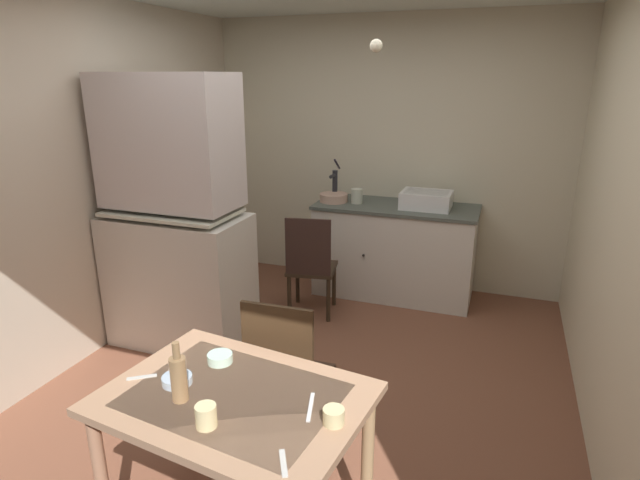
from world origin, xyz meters
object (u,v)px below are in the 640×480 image
hand_pump (335,182)px  mixing_bowl_counter (334,198)px  hutch_cabinet (176,225)px  dining_table (235,417)px  mug_dark (334,416)px  chair_far_side (286,375)px  serving_bowl_wide (177,380)px  glass_bottle (179,377)px  chair_by_counter (311,265)px  sink_basin (426,200)px

hand_pump → mixing_bowl_counter: hand_pump is taller
hutch_cabinet → dining_table: (1.32, -1.51, -0.30)m
dining_table → mug_dark: 0.46m
hand_pump → chair_far_side: (0.53, -2.42, -0.55)m
hutch_cabinet → dining_table: 2.02m
serving_bowl_wide → glass_bottle: 0.15m
chair_by_counter → glass_bottle: (0.34, -2.36, 0.40)m
dining_table → glass_bottle: size_ratio=4.44×
sink_basin → chair_far_side: size_ratio=0.47×
mug_dark → mixing_bowl_counter: bearing=108.5°
hutch_cabinet → mixing_bowl_counter: size_ratio=7.71×
hand_pump → glass_bottle: (0.38, -3.12, -0.17)m
chair_far_side → chair_by_counter: size_ratio=1.04×
serving_bowl_wide → mug_dark: size_ratio=1.54×
mixing_bowl_counter → chair_by_counter: bearing=-88.5°
chair_far_side → sink_basin: bearing=81.6°
sink_basin → chair_by_counter: size_ratio=0.48×
chair_by_counter → mug_dark: 2.51m
serving_bowl_wide → glass_bottle: glass_bottle is taller
glass_bottle → sink_basin: bearing=80.8°
hutch_cabinet → mug_dark: hutch_cabinet is taller
sink_basin → chair_far_side: 2.44m
mixing_bowl_counter → chair_by_counter: mixing_bowl_counter is taller
hutch_cabinet → chair_by_counter: hutch_cabinet is taller
serving_bowl_wide → chair_far_side: bearing=69.1°
sink_basin → chair_far_side: (-0.35, -2.37, -0.46)m
hutch_cabinet → hand_pump: size_ratio=5.23×
chair_far_side → serving_bowl_wide: size_ratio=7.39×
sink_basin → mixing_bowl_counter: (-0.86, -0.05, -0.04)m
hand_pump → sink_basin: bearing=-2.9°
mug_dark → chair_by_counter: bearing=113.0°
hutch_cabinet → mixing_bowl_counter: 1.61m
dining_table → mug_dark: bearing=-4.0°
sink_basin → chair_by_counter: (-0.84, -0.72, -0.48)m
sink_basin → dining_table: bearing=-96.0°
mug_dark → glass_bottle: size_ratio=0.32×
dining_table → chair_far_side: bearing=93.3°
hand_pump → chair_by_counter: size_ratio=0.43×
hand_pump → mixing_bowl_counter: bearing=-76.8°
sink_basin → glass_bottle: size_ratio=1.69×
sink_basin → mug_dark: sink_basin is taller
hand_pump → dining_table: hand_pump is taller
dining_table → chair_by_counter: (-0.53, 2.26, -0.19)m
hutch_cabinet → mug_dark: 2.34m
chair_by_counter → serving_bowl_wide: 2.30m
chair_far_side → glass_bottle: 0.82m
dining_table → mixing_bowl_counter: bearing=100.6°
hutch_cabinet → serving_bowl_wide: bearing=-55.3°
hutch_cabinet → dining_table: hutch_cabinet is taller
chair_far_side → hand_pump: bearing=102.5°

